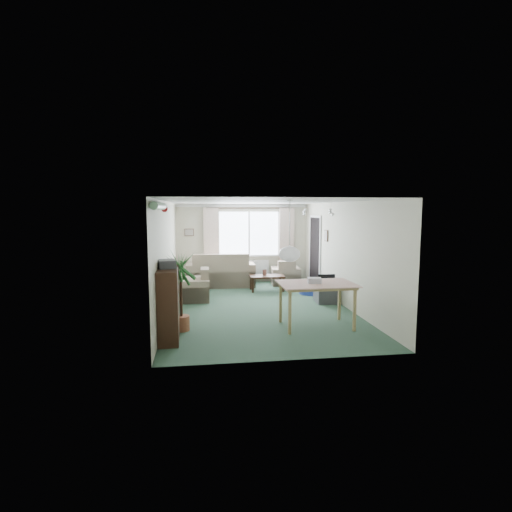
{
  "coord_description": "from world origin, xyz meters",
  "views": [
    {
      "loc": [
        -1.3,
        -8.83,
        2.23
      ],
      "look_at": [
        0.0,
        0.3,
        1.15
      ],
      "focal_mm": 28.0,
      "sensor_mm": 36.0,
      "label": 1
    }
  ],
  "objects": [
    {
      "name": "dining_table",
      "position": [
        0.88,
        -1.64,
        0.41
      ],
      "size": [
        1.33,
        0.89,
        0.82
      ],
      "primitive_type": "cube",
      "rotation": [
        0.0,
        0.0,
        0.01
      ],
      "color": "tan",
      "rests_on": "ground"
    },
    {
      "name": "photo_frame",
      "position": [
        0.47,
        1.9,
        0.5
      ],
      "size": [
        0.12,
        0.07,
        0.16
      ],
      "primitive_type": "cube",
      "rotation": [
        0.0,
        0.0,
        0.43
      ],
      "color": "brown",
      "rests_on": "coffee_table"
    },
    {
      "name": "bauble_cluster_b",
      "position": [
        1.6,
        -0.3,
        2.22
      ],
      "size": [
        0.2,
        0.2,
        0.2
      ],
      "primitive_type": "sphere",
      "color": "silver"
    },
    {
      "name": "wall_picture_back",
      "position": [
        -1.6,
        3.23,
        1.55
      ],
      "size": [
        0.28,
        0.03,
        0.22
      ],
      "primitive_type": "cube",
      "color": "brown"
    },
    {
      "name": "curtain_rod",
      "position": [
        0.2,
        3.15,
        2.27
      ],
      "size": [
        2.6,
        0.03,
        0.03
      ],
      "primitive_type": "cube",
      "color": "black"
    },
    {
      "name": "curtain_right",
      "position": [
        1.35,
        3.13,
        1.27
      ],
      "size": [
        0.45,
        0.08,
        2.0
      ],
      "primitive_type": "cube",
      "color": "beige"
    },
    {
      "name": "sofa",
      "position": [
        -0.7,
        2.75,
        0.49
      ],
      "size": [
        1.97,
        1.07,
        0.98
      ],
      "primitive_type": "cube",
      "rotation": [
        0.0,
        0.0,
        3.12
      ],
      "color": "#C4AD94",
      "rests_on": "ground"
    },
    {
      "name": "pendant_lamp",
      "position": [
        0.2,
        -2.3,
        1.48
      ],
      "size": [
        0.36,
        0.36,
        0.36
      ],
      "primitive_type": "sphere",
      "color": "white"
    },
    {
      "name": "doorway",
      "position": [
        1.99,
        2.2,
        1.0
      ],
      "size": [
        0.03,
        0.95,
        2.0
      ],
      "primitive_type": "cube",
      "color": "black"
    },
    {
      "name": "armchair_left",
      "position": [
        -1.5,
        0.97,
        0.39
      ],
      "size": [
        0.84,
        0.88,
        0.79
      ],
      "primitive_type": "cube",
      "rotation": [
        0.0,
        0.0,
        -1.57
      ],
      "color": "#B8A78B",
      "rests_on": "ground"
    },
    {
      "name": "hifi_box",
      "position": [
        -1.86,
        -1.97,
        1.31
      ],
      "size": [
        0.35,
        0.4,
        0.14
      ],
      "primitive_type": "cube",
      "rotation": [
        0.0,
        0.0,
        0.21
      ],
      "color": "#35353A",
      "rests_on": "bookshelf"
    },
    {
      "name": "radiator",
      "position": [
        0.2,
        3.19,
        0.4
      ],
      "size": [
        1.2,
        0.1,
        0.55
      ],
      "primitive_type": "cube",
      "color": "white"
    },
    {
      "name": "tinsel_garland",
      "position": [
        -1.92,
        -2.3,
        2.28
      ],
      "size": [
        1.6,
        1.6,
        0.12
      ],
      "primitive_type": "cylinder",
      "color": "#196626"
    },
    {
      "name": "ground",
      "position": [
        0.0,
        0.0,
        0.0
      ],
      "size": [
        6.5,
        6.5,
        0.0
      ],
      "primitive_type": "plane",
      "color": "#2C4937"
    },
    {
      "name": "pet_bed",
      "position": [
        1.65,
        1.29,
        0.07
      ],
      "size": [
        0.84,
        0.84,
        0.14
      ],
      "primitive_type": "cylinder",
      "rotation": [
        0.0,
        0.0,
        -0.28
      ],
      "color": "navy",
      "rests_on": "ground"
    },
    {
      "name": "curtain_left",
      "position": [
        -0.95,
        3.13,
        1.27
      ],
      "size": [
        0.45,
        0.08,
        2.0
      ],
      "primitive_type": "cube",
      "color": "beige"
    },
    {
      "name": "window",
      "position": [
        0.2,
        3.23,
        1.5
      ],
      "size": [
        1.8,
        0.03,
        1.3
      ],
      "primitive_type": "cube",
      "color": "white"
    },
    {
      "name": "bauble_cluster_a",
      "position": [
        1.3,
        0.9,
        2.22
      ],
      "size": [
        0.2,
        0.2,
        0.2
      ],
      "primitive_type": "sphere",
      "color": "silver"
    },
    {
      "name": "tv_cube",
      "position": [
        1.7,
        0.27,
        0.25
      ],
      "size": [
        0.52,
        0.57,
        0.5
      ],
      "primitive_type": "cube",
      "rotation": [
        0.0,
        0.0,
        -0.04
      ],
      "color": "#39383D",
      "rests_on": "ground"
    },
    {
      "name": "bookshelf",
      "position": [
        -1.84,
        -2.0,
        0.62
      ],
      "size": [
        0.36,
        1.02,
        1.24
      ],
      "primitive_type": "cube",
      "rotation": [
        0.0,
        0.0,
        0.03
      ],
      "color": "black",
      "rests_on": "ground"
    },
    {
      "name": "wall_picture_right",
      "position": [
        1.98,
        1.2,
        1.55
      ],
      "size": [
        0.03,
        0.24,
        0.3
      ],
      "primitive_type": "cube",
      "color": "brown"
    },
    {
      "name": "armchair_corner",
      "position": [
        1.23,
        2.69,
        0.37
      ],
      "size": [
        0.89,
        0.85,
        0.74
      ],
      "primitive_type": "cube",
      "rotation": [
        0.0,
        0.0,
        3.06
      ],
      "color": "beige",
      "rests_on": "ground"
    },
    {
      "name": "coffee_table",
      "position": [
        0.52,
        1.84,
        0.21
      ],
      "size": [
        0.94,
        0.53,
        0.42
      ],
      "primitive_type": "cube",
      "rotation": [
        0.0,
        0.0,
        -0.01
      ],
      "color": "black",
      "rests_on": "ground"
    },
    {
      "name": "houseplant",
      "position": [
        -1.65,
        -1.53,
        0.74
      ],
      "size": [
        0.74,
        0.74,
        1.48
      ],
      "primitive_type": "cylinder",
      "rotation": [
        0.0,
        0.0,
        0.19
      ],
      "color": "#275E20",
      "rests_on": "ground"
    },
    {
      "name": "gift_box",
      "position": [
        0.85,
        -1.62,
        0.88
      ],
      "size": [
        0.28,
        0.22,
        0.12
      ],
      "primitive_type": "cube",
      "rotation": [
        0.0,
        0.0,
        -0.16
      ],
      "color": "silver",
      "rests_on": "dining_table"
    }
  ]
}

